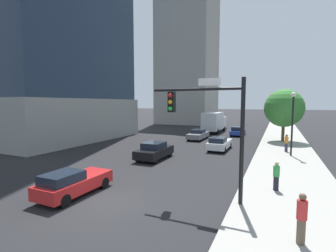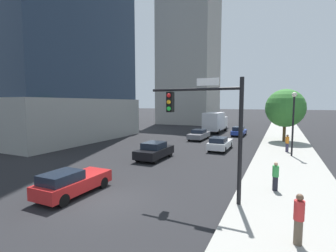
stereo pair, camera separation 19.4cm
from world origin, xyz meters
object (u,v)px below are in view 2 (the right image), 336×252
(box_truck, at_px, (215,122))
(street_tree, at_px, (285,108))
(car_white, at_px, (220,143))
(car_red, at_px, (72,182))
(pedestrian_orange_shirt, at_px, (287,143))
(car_blue, at_px, (239,131))
(construction_building, at_px, (190,46))
(traffic_light_pole, at_px, (208,117))
(street_lamp, at_px, (293,114))
(pedestrian_green_shirt, at_px, (275,176))
(pedestrian_red_shirt, at_px, (299,219))
(car_gray, at_px, (199,135))
(car_black, at_px, (154,151))

(box_truck, bearing_deg, street_tree, -33.08)
(car_white, distance_m, box_truck, 15.87)
(street_tree, relative_size, car_red, 1.54)
(car_red, bearing_deg, pedestrian_orange_shirt, 58.01)
(car_blue, relative_size, pedestrian_orange_shirt, 2.57)
(construction_building, height_order, street_tree, construction_building)
(car_red, distance_m, car_blue, 28.88)
(traffic_light_pole, distance_m, street_lamp, 13.70)
(construction_building, bearing_deg, pedestrian_orange_shirt, -55.10)
(construction_building, height_order, pedestrian_green_shirt, construction_building)
(construction_building, xyz_separation_m, car_white, (15.15, -32.03, -18.14))
(construction_building, bearing_deg, pedestrian_green_shirt, -64.31)
(street_tree, height_order, pedestrian_orange_shirt, street_tree)
(pedestrian_red_shirt, bearing_deg, construction_building, 114.01)
(car_red, bearing_deg, street_lamp, 54.06)
(street_lamp, xyz_separation_m, car_white, (-6.74, 0.75, -3.23))
(construction_building, relative_size, box_truck, 5.44)
(car_white, distance_m, pedestrian_red_shirt, 17.57)
(pedestrian_green_shirt, relative_size, pedestrian_orange_shirt, 0.92)
(construction_building, height_order, car_white, construction_building)
(car_white, distance_m, pedestrian_orange_shirt, 6.50)
(construction_building, xyz_separation_m, street_tree, (21.32, -23.65, -14.51))
(car_white, relative_size, car_blue, 1.04)
(street_lamp, relative_size, street_tree, 0.88)
(car_gray, bearing_deg, pedestrian_orange_shirt, -25.60)
(car_white, distance_m, car_black, 7.90)
(traffic_light_pole, bearing_deg, street_lamp, 71.87)
(car_red, xyz_separation_m, car_gray, (0.00, 22.30, -0.02))
(construction_building, height_order, car_gray, construction_building)
(car_black, bearing_deg, car_gray, 90.00)
(car_black, relative_size, pedestrian_red_shirt, 2.41)
(car_gray, bearing_deg, traffic_light_pole, -71.25)
(car_blue, bearing_deg, car_gray, -124.69)
(construction_building, height_order, box_truck, construction_building)
(construction_building, xyz_separation_m, street_lamp, (21.89, -32.78, -14.91))
(car_gray, distance_m, car_black, 12.90)
(car_white, xyz_separation_m, car_black, (-4.33, -6.61, 0.04))
(pedestrian_red_shirt, bearing_deg, car_blue, 102.49)
(pedestrian_green_shirt, bearing_deg, car_blue, 103.30)
(traffic_light_pole, distance_m, box_truck, 29.88)
(pedestrian_orange_shirt, bearing_deg, car_black, -144.10)
(traffic_light_pole, relative_size, street_tree, 0.92)
(pedestrian_red_shirt, bearing_deg, traffic_light_pole, 146.54)
(traffic_light_pole, distance_m, pedestrian_orange_shirt, 15.76)
(car_gray, bearing_deg, construction_building, 112.80)
(car_black, distance_m, pedestrian_red_shirt, 14.50)
(street_tree, distance_m, car_gray, 11.32)
(construction_building, bearing_deg, street_lamp, -56.27)
(traffic_light_pole, relative_size, car_white, 1.30)
(car_red, relative_size, box_truck, 0.54)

